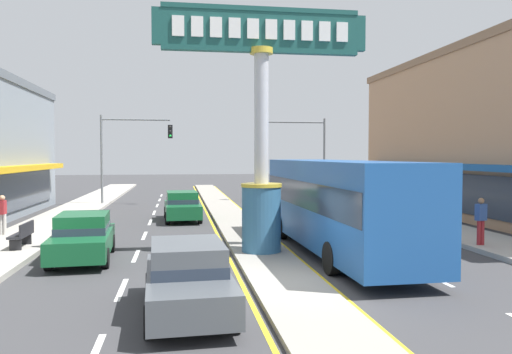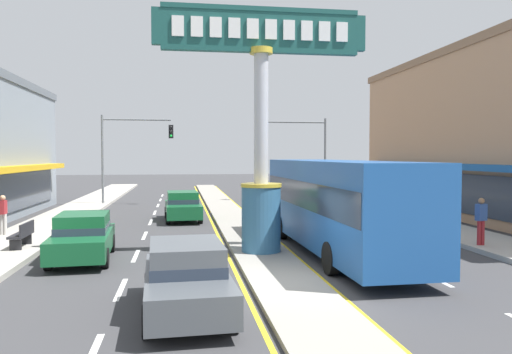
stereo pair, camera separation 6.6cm
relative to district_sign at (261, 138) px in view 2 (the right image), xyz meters
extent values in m
plane|color=#3A3A3D|center=(0.00, -4.25, -4.06)|extent=(160.00, 160.00, 0.00)
cube|color=gray|center=(0.00, 13.75, -3.99)|extent=(1.95, 52.00, 0.14)
cube|color=#ADA89E|center=(-9.00, 11.75, -3.97)|extent=(2.86, 60.00, 0.18)
cube|color=#ADA89E|center=(9.00, 11.75, -3.97)|extent=(2.86, 60.00, 0.18)
cube|color=silver|center=(-4.27, -3.85, -4.05)|extent=(0.14, 2.20, 0.01)
cube|color=silver|center=(-4.27, 0.55, -4.05)|extent=(0.14, 2.20, 0.01)
cube|color=silver|center=(-4.27, 4.95, -4.05)|extent=(0.14, 2.20, 0.01)
cube|color=silver|center=(-4.27, 9.35, -4.05)|extent=(0.14, 2.20, 0.01)
cube|color=silver|center=(-4.27, 13.75, -4.05)|extent=(0.14, 2.20, 0.01)
cube|color=silver|center=(-4.27, 18.15, -4.05)|extent=(0.14, 2.20, 0.01)
cube|color=silver|center=(-4.27, 22.55, -4.05)|extent=(0.14, 2.20, 0.01)
cube|color=silver|center=(-4.27, 26.95, -4.05)|extent=(0.14, 2.20, 0.01)
cube|color=silver|center=(4.27, -3.85, -4.05)|extent=(0.14, 2.20, 0.01)
cube|color=silver|center=(4.27, 0.55, -4.05)|extent=(0.14, 2.20, 0.01)
cube|color=silver|center=(4.27, 4.95, -4.05)|extent=(0.14, 2.20, 0.01)
cube|color=silver|center=(4.27, 9.35, -4.05)|extent=(0.14, 2.20, 0.01)
cube|color=silver|center=(4.27, 13.75, -4.05)|extent=(0.14, 2.20, 0.01)
cube|color=silver|center=(4.27, 18.15, -4.05)|extent=(0.14, 2.20, 0.01)
cube|color=silver|center=(4.27, 22.55, -4.05)|extent=(0.14, 2.20, 0.01)
cube|color=silver|center=(4.27, 26.95, -4.05)|extent=(0.14, 2.20, 0.01)
cube|color=yellow|center=(-1.15, 13.75, -4.05)|extent=(0.12, 52.00, 0.01)
cube|color=yellow|center=(1.15, 13.75, -4.05)|extent=(0.12, 52.00, 0.01)
cylinder|color=#33668C|center=(0.00, 0.00, -2.80)|extent=(1.34, 1.34, 2.22)
cylinder|color=gold|center=(0.00, 0.00, -1.63)|extent=(1.41, 1.41, 0.12)
cylinder|color=#B7B7BC|center=(0.00, 0.00, 0.67)|extent=(0.49, 0.49, 4.72)
cylinder|color=gold|center=(0.00, 0.00, 2.93)|extent=(0.79, 0.79, 0.20)
cube|color=#194C47|center=(0.00, 0.00, 3.63)|extent=(7.30, 0.24, 1.21)
cube|color=#194C47|center=(0.00, 0.00, 4.32)|extent=(6.72, 0.29, 0.16)
cube|color=#194C47|center=(0.00, 0.00, 2.95)|extent=(6.72, 0.29, 0.16)
cube|color=white|center=(-2.79, -0.15, 3.63)|extent=(0.40, 0.06, 0.66)
cube|color=white|center=(-2.17, -0.15, 3.63)|extent=(0.40, 0.06, 0.66)
cube|color=white|center=(-1.55, -0.15, 3.63)|extent=(0.40, 0.06, 0.66)
cube|color=white|center=(-0.93, -0.15, 3.63)|extent=(0.40, 0.06, 0.66)
cube|color=white|center=(-0.31, -0.15, 3.63)|extent=(0.40, 0.06, 0.66)
cube|color=white|center=(0.31, -0.15, 3.63)|extent=(0.40, 0.06, 0.66)
cube|color=white|center=(0.93, -0.15, 3.63)|extent=(0.40, 0.06, 0.66)
cube|color=white|center=(1.55, -0.15, 3.63)|extent=(0.40, 0.06, 0.66)
cube|color=white|center=(2.17, -0.15, 3.63)|extent=(0.40, 0.06, 0.66)
cube|color=white|center=(2.79, -0.15, 3.63)|extent=(0.40, 0.06, 0.66)
cube|color=gold|center=(-11.01, 10.05, -1.30)|extent=(0.90, 17.63, 0.30)
cube|color=#283342|center=(-11.42, 10.05, -2.56)|extent=(0.08, 17.01, 2.00)
cube|color=#195193|center=(11.18, 7.86, -1.18)|extent=(0.90, 20.55, 0.30)
cube|color=#283342|center=(11.59, 7.86, -2.56)|extent=(0.08, 19.83, 2.00)
cylinder|color=slate|center=(-7.97, 18.48, -0.96)|extent=(0.16, 0.16, 6.20)
cylinder|color=slate|center=(-5.66, 18.48, 1.84)|extent=(4.62, 0.12, 0.12)
cube|color=black|center=(-3.35, 18.32, 1.03)|extent=(0.32, 0.24, 0.92)
sphere|color=black|center=(-3.35, 18.18, 1.33)|extent=(0.17, 0.17, 0.17)
sphere|color=black|center=(-3.35, 18.18, 1.03)|extent=(0.17, 0.17, 0.17)
sphere|color=#19D83F|center=(-3.35, 18.18, 0.73)|extent=(0.17, 0.17, 0.17)
cylinder|color=slate|center=(7.97, 19.42, -0.96)|extent=(0.16, 0.16, 6.20)
cylinder|color=slate|center=(5.66, 19.42, 1.84)|extent=(4.62, 0.12, 0.12)
cube|color=black|center=(3.35, 19.26, 1.03)|extent=(0.32, 0.24, 0.92)
sphere|color=black|center=(3.35, 19.12, 1.33)|extent=(0.17, 0.17, 0.17)
sphere|color=black|center=(3.35, 19.12, 1.03)|extent=(0.17, 0.17, 0.17)
sphere|color=#19D83F|center=(3.35, 19.12, 0.73)|extent=(0.17, 0.17, 0.17)
cube|color=#1E5199|center=(2.62, -0.20, -2.25)|extent=(2.72, 11.25, 2.90)
cube|color=#283342|center=(2.62, -0.20, -1.95)|extent=(2.74, 11.02, 0.90)
cube|color=#283342|center=(2.51, 5.36, -2.00)|extent=(2.30, 0.12, 1.40)
cube|color=black|center=(2.51, 5.36, -1.00)|extent=(1.75, 0.11, 0.30)
cylinder|color=black|center=(1.41, 3.25, -3.58)|extent=(0.30, 0.97, 0.96)
cylinder|color=black|center=(3.70, 3.30, -3.58)|extent=(0.30, 0.97, 0.96)
cylinder|color=black|center=(1.53, -3.13, -3.58)|extent=(0.30, 0.97, 0.96)
cylinder|color=black|center=(3.83, -3.09, -3.58)|extent=(0.30, 0.97, 0.96)
cube|color=#14562D|center=(-5.92, 0.01, -3.46)|extent=(2.01, 4.40, 0.66)
cube|color=#14562D|center=(-5.93, 0.18, -2.83)|extent=(1.67, 2.24, 0.60)
cube|color=#283342|center=(-5.93, 0.18, -3.01)|extent=(1.71, 2.26, 0.24)
cylinder|color=black|center=(-5.04, -1.27, -3.75)|extent=(0.26, 0.63, 0.62)
cylinder|color=black|center=(-6.65, -1.37, -3.75)|extent=(0.26, 0.63, 0.62)
cylinder|color=black|center=(-5.19, 1.39, -3.75)|extent=(0.26, 0.63, 0.62)
cylinder|color=black|center=(-6.81, 1.29, -3.75)|extent=(0.26, 0.63, 0.62)
cube|color=#4C5156|center=(-2.62, -6.10, -3.46)|extent=(1.96, 4.38, 0.66)
cube|color=#4C5156|center=(-2.63, -5.93, -2.83)|extent=(1.65, 2.22, 0.60)
cube|color=#283342|center=(-2.63, -5.93, -3.01)|extent=(1.69, 2.25, 0.24)
cylinder|color=black|center=(-1.75, -7.40, -3.75)|extent=(0.25, 0.63, 0.62)
cylinder|color=black|center=(-3.37, -7.47, -3.75)|extent=(0.25, 0.63, 0.62)
cylinder|color=black|center=(-1.88, -4.73, -3.75)|extent=(0.25, 0.63, 0.62)
cylinder|color=black|center=(-3.50, -4.81, -3.75)|extent=(0.25, 0.63, 0.62)
cube|color=#14562D|center=(-2.62, 9.75, -3.46)|extent=(1.96, 4.38, 0.66)
cube|color=#14562D|center=(-2.63, 9.92, -2.83)|extent=(1.65, 2.22, 0.60)
cube|color=#283342|center=(-2.63, 9.92, -3.01)|extent=(1.69, 2.24, 0.24)
cylinder|color=black|center=(-1.75, 8.46, -3.75)|extent=(0.25, 0.63, 0.62)
cylinder|color=black|center=(-3.37, 8.38, -3.75)|extent=(0.25, 0.63, 0.62)
cylinder|color=black|center=(-1.88, 11.12, -3.75)|extent=(0.25, 0.63, 0.62)
cylinder|color=black|center=(-3.50, 11.04, -3.75)|extent=(0.25, 0.63, 0.62)
cube|color=#232328|center=(-8.37, 1.83, -3.44)|extent=(0.48, 1.60, 0.08)
cube|color=#232328|center=(-8.16, 1.83, -3.20)|extent=(0.06, 1.60, 0.40)
cube|color=black|center=(-8.37, 1.23, -3.70)|extent=(0.38, 0.08, 0.36)
cube|color=black|center=(-8.37, 2.43, -3.70)|extent=(0.38, 0.08, 0.36)
cylinder|color=maroon|center=(8.00, -0.23, -3.43)|extent=(0.14, 0.14, 0.90)
cylinder|color=maroon|center=(8.14, -0.23, -3.43)|extent=(0.14, 0.14, 0.90)
cube|color=#2D4C8C|center=(8.07, -0.23, -2.68)|extent=(0.45, 0.33, 0.61)
sphere|color=#8C6647|center=(8.07, -0.23, -2.26)|extent=(0.22, 0.22, 0.22)
cylinder|color=#B7B2AD|center=(-10.02, 4.87, -3.45)|extent=(0.14, 0.14, 0.86)
cylinder|color=#B7B2AD|center=(-9.88, 4.87, -3.45)|extent=(0.14, 0.14, 0.86)
cube|color=maroon|center=(-9.95, 4.87, -2.74)|extent=(0.22, 0.40, 0.56)
sphere|color=tan|center=(-9.95, 4.87, -2.35)|extent=(0.22, 0.22, 0.22)
camera|label=1|loc=(-2.81, -17.04, -0.61)|focal=35.41mm
camera|label=2|loc=(-2.75, -17.05, -0.61)|focal=35.41mm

